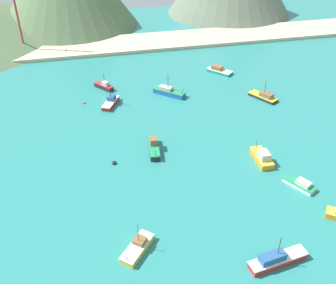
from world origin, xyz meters
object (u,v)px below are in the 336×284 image
(fishing_boat_0, at_px, (262,157))
(fishing_boat_2, at_px, (169,92))
(fishing_boat_11, at_px, (111,102))
(buoy_0, at_px, (114,163))
(fishing_boat_9, at_px, (300,184))
(fishing_boat_10, at_px, (138,247))
(fishing_boat_6, at_px, (154,147))
(fishing_boat_7, at_px, (219,70))
(buoy_1, at_px, (84,103))
(fishing_boat_12, at_px, (277,259))
(fishing_boat_3, at_px, (104,86))
(radio_tower, at_px, (15,3))
(fishing_boat_14, at_px, (264,96))

(fishing_boat_0, distance_m, fishing_boat_2, 38.45)
(fishing_boat_11, xyz_separation_m, buoy_0, (-2.24, -27.24, -0.72))
(fishing_boat_9, bearing_deg, fishing_boat_10, -165.93)
(fishing_boat_6, relative_size, fishing_boat_11, 1.07)
(fishing_boat_6, bearing_deg, fishing_boat_11, 106.92)
(fishing_boat_0, distance_m, fishing_boat_7, 48.09)
(fishing_boat_11, bearing_deg, fishing_boat_10, -91.19)
(fishing_boat_6, bearing_deg, buoy_1, 118.76)
(fishing_boat_12, xyz_separation_m, buoy_0, (-22.95, 33.07, -0.80))
(fishing_boat_6, bearing_deg, fishing_boat_2, 70.01)
(fishing_boat_0, relative_size, fishing_boat_3, 1.20)
(radio_tower, bearing_deg, fishing_boat_14, -37.68)
(fishing_boat_9, xyz_separation_m, fishing_boat_10, (-35.31, -8.85, 0.08))
(fishing_boat_2, relative_size, fishing_boat_7, 1.10)
(fishing_boat_3, bearing_deg, fishing_boat_14, -20.88)
(fishing_boat_9, bearing_deg, fishing_boat_7, 87.58)
(fishing_boat_2, relative_size, buoy_0, 8.34)
(fishing_boat_3, distance_m, fishing_boat_7, 37.73)
(fishing_boat_11, height_order, radio_tower, radio_tower)
(fishing_boat_2, bearing_deg, buoy_1, 179.88)
(fishing_boat_0, relative_size, buoy_0, 7.06)
(fishing_boat_3, bearing_deg, fishing_boat_9, -56.98)
(fishing_boat_0, bearing_deg, buoy_0, 168.56)
(fishing_boat_9, height_order, fishing_boat_11, fishing_boat_11)
(fishing_boat_2, relative_size, fishing_boat_11, 1.12)
(fishing_boat_10, xyz_separation_m, radio_tower, (-25.23, 99.78, 16.44))
(fishing_boat_3, height_order, fishing_boat_6, fishing_boat_3)
(fishing_boat_3, distance_m, fishing_boat_10, 62.93)
(buoy_1, relative_size, radio_tower, 0.02)
(fishing_boat_0, bearing_deg, fishing_boat_6, 157.51)
(fishing_boat_10, height_order, buoy_0, fishing_boat_10)
(fishing_boat_0, xyz_separation_m, fishing_boat_6, (-22.75, 9.42, -0.08))
(fishing_boat_6, relative_size, fishing_boat_14, 0.98)
(fishing_boat_3, distance_m, radio_tower, 47.62)
(fishing_boat_0, bearing_deg, buoy_1, 135.96)
(fishing_boat_12, relative_size, buoy_1, 15.21)
(buoy_1, bearing_deg, fishing_boat_7, 14.56)
(fishing_boat_0, distance_m, fishing_boat_14, 30.38)
(fishing_boat_11, distance_m, fishing_boat_12, 63.77)
(fishing_boat_10, distance_m, fishing_boat_11, 52.46)
(fishing_boat_12, bearing_deg, fishing_boat_10, 160.17)
(fishing_boat_9, bearing_deg, buoy_1, 132.05)
(fishing_boat_0, xyz_separation_m, fishing_boat_12, (-9.46, -26.51, -0.10))
(buoy_1, bearing_deg, fishing_boat_9, -47.95)
(buoy_0, bearing_deg, fishing_boat_12, -55.24)
(fishing_boat_12, bearing_deg, fishing_boat_9, 51.03)
(fishing_boat_6, relative_size, fishing_boat_7, 1.05)
(fishing_boat_2, distance_m, fishing_boat_7, 22.63)
(buoy_1, bearing_deg, fishing_boat_6, -61.24)
(fishing_boat_6, relative_size, buoy_0, 7.94)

